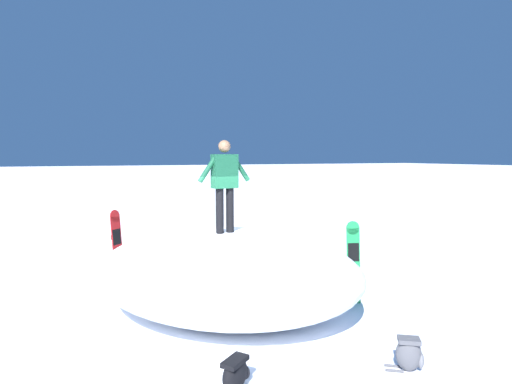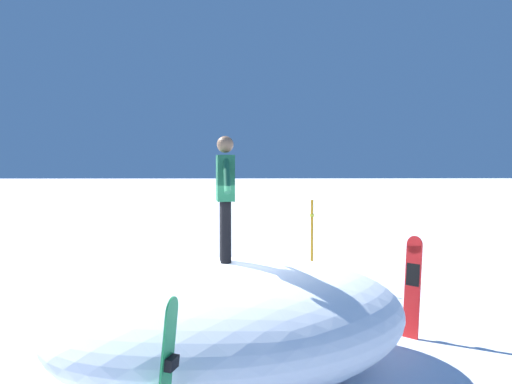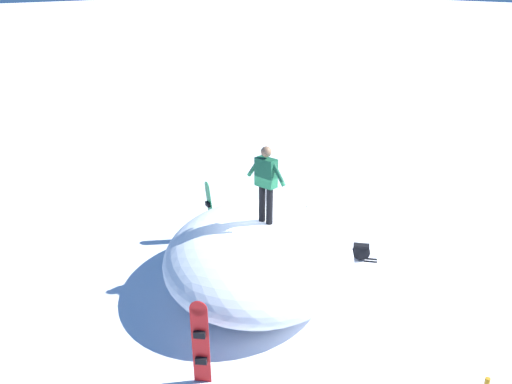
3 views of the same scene
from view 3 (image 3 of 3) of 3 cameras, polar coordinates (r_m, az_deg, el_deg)
ground at (r=12.18m, az=2.61°, el=-9.64°), size 240.00×240.00×0.00m
snow_mound at (r=11.84m, az=0.32°, el=-6.45°), size 6.41×6.30×1.49m
snowboarder_standing at (r=11.17m, az=1.04°, el=1.26°), size 0.26×1.01×1.64m
snowboard_primary_upright at (r=13.80m, az=-4.78°, el=-1.89°), size 0.25×0.30×1.59m
snowboard_secondary_upright at (r=9.19m, az=-5.76°, el=-15.11°), size 0.29×0.30×1.63m
backpack_near at (r=13.30m, az=10.71°, el=-6.10°), size 0.52×0.63×0.40m
backpack_far at (r=14.94m, az=4.99°, el=-2.44°), size 0.43×0.50×0.46m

